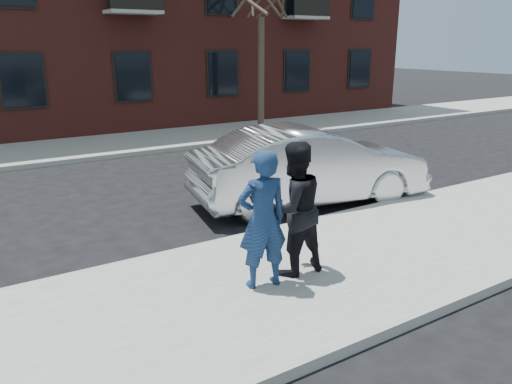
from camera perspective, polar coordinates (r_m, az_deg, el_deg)
ground at (r=8.97m, az=14.62°, el=-6.21°), size 100.00×100.00×0.00m
near_sidewalk at (r=8.79m, az=15.83°, el=-6.27°), size 50.00×3.50×0.15m
near_curb at (r=9.98m, az=8.22°, el=-3.01°), size 50.00×0.10×0.15m
far_sidewalk at (r=18.21m, az=-11.94°, el=5.75°), size 50.00×3.50×0.15m
far_curb at (r=16.57m, az=-9.73°, el=4.81°), size 50.00×0.10×0.15m
silver_sedan at (r=10.88m, az=6.16°, el=2.98°), size 5.40×2.68×1.70m
man_hoodie at (r=6.73m, az=0.76°, el=-3.19°), size 0.77×0.58×1.94m
man_peacoat at (r=7.16m, az=4.32°, el=-1.93°), size 0.96×0.76×1.96m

